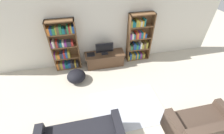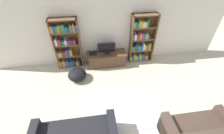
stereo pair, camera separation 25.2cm
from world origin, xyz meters
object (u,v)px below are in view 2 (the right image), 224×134
(bookshelf_left, at_px, (67,45))
(couch_right_sofa, at_px, (199,134))
(bookshelf_right, at_px, (141,40))
(beanbag_ottoman, at_px, (77,75))
(tv_stand, at_px, (107,59))
(laptop, at_px, (93,54))
(television, at_px, (107,48))

(bookshelf_left, distance_m, couch_right_sofa, 4.63)
(bookshelf_right, height_order, couch_right_sofa, bookshelf_right)
(couch_right_sofa, height_order, beanbag_ottoman, couch_right_sofa)
(bookshelf_left, xyz_separation_m, bookshelf_right, (2.70, 0.00, -0.04))
(tv_stand, xyz_separation_m, beanbag_ottoman, (-1.10, -0.67, -0.06))
(laptop, height_order, couch_right_sofa, couch_right_sofa)
(laptop, bearing_deg, couch_right_sofa, -55.49)
(tv_stand, bearing_deg, laptop, 175.87)
(bookshelf_left, height_order, tv_stand, bookshelf_left)
(bookshelf_right, distance_m, television, 1.34)
(tv_stand, relative_size, laptop, 5.10)
(laptop, bearing_deg, television, -4.82)
(television, xyz_separation_m, laptop, (-0.51, 0.04, -0.22))
(bookshelf_right, distance_m, beanbag_ottoman, 2.64)
(tv_stand, xyz_separation_m, television, (0.00, -0.01, 0.48))
(television, bearing_deg, couch_right_sofa, -61.66)
(bookshelf_right, height_order, beanbag_ottoman, bookshelf_right)
(bookshelf_right, bearing_deg, couch_right_sofa, -83.04)
(bookshelf_left, relative_size, beanbag_ottoman, 3.00)
(bookshelf_left, bearing_deg, bookshelf_right, 0.03)
(bookshelf_right, xyz_separation_m, tv_stand, (-1.32, -0.15, -0.60))
(bookshelf_right, relative_size, television, 2.91)
(television, height_order, couch_right_sofa, television)
(beanbag_ottoman, bearing_deg, bookshelf_left, 109.16)
(bookshelf_left, xyz_separation_m, tv_stand, (1.38, -0.15, -0.65))
(tv_stand, bearing_deg, bookshelf_left, 173.69)
(laptop, bearing_deg, beanbag_ottoman, -130.27)
(bookshelf_left, xyz_separation_m, laptop, (0.88, -0.12, -0.38))
(bookshelf_left, distance_m, television, 1.40)
(tv_stand, height_order, beanbag_ottoman, tv_stand)
(tv_stand, bearing_deg, bookshelf_right, 6.67)
(television, height_order, beanbag_ottoman, television)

